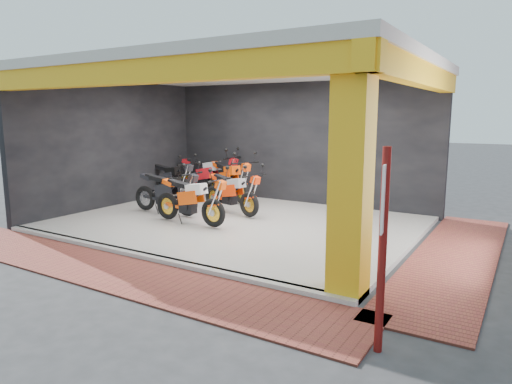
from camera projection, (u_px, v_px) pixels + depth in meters
The scene contains 18 objects.
ground at pixel (181, 246), 9.12m from camera, with size 80.00×80.00×0.00m, color #2D2D30.
showroom_floor at pixel (237, 223), 10.80m from camera, with size 8.00×6.00×0.10m, color white.
showroom_ceiling at pixel (236, 69), 10.21m from camera, with size 8.40×6.40×0.20m, color beige.
back_wall at pixel (296, 144), 13.13m from camera, with size 8.20×0.20×3.50m, color black.
left_wall at pixel (113, 146), 12.62m from camera, with size 0.20×6.20×3.50m, color black.
corner_column at pixel (351, 176), 6.28m from camera, with size 0.50×0.50×3.50m, color gold.
header_beam_front at pixel (137, 72), 7.73m from camera, with size 8.40×0.30×0.40m, color gold.
header_beam_right at pixel (420, 75), 8.21m from camera, with size 0.30×6.40×0.40m, color gold.
floor_kerb at pixel (144, 257), 8.26m from camera, with size 8.00×0.20×0.10m, color white.
paver_front at pixel (110, 271), 7.61m from camera, with size 9.00×1.40×0.03m, color brown.
paver_right at pixel (455, 257), 8.34m from camera, with size 1.40×7.00×0.03m, color brown.
signpost at pixel (383, 243), 4.84m from camera, with size 0.09×0.32×2.26m.
moto_hero at pixel (213, 199), 10.03m from camera, with size 2.15×0.80×1.32m, color #FC4E0A, non-canonical shape.
moto_row_a at pixel (249, 192), 11.05m from camera, with size 2.08×0.77×1.27m, color #FF370A, non-canonical shape.
moto_row_b at pixel (187, 191), 11.14m from camera, with size 2.13×0.79×1.30m, color black, non-canonical shape.
moto_row_c at pixel (241, 179), 12.67m from camera, with size 2.35×0.87×1.44m, color #FC490A, non-canonical shape.
moto_row_d at pixel (184, 178), 13.32m from camera, with size 2.15×0.80×1.31m, color black, non-canonical shape.
moto_row_e at pixel (227, 174), 13.82m from camera, with size 2.39×0.89×1.46m, color red, non-canonical shape.
Camera 1 is at (5.87, -6.75, 2.58)m, focal length 32.00 mm.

